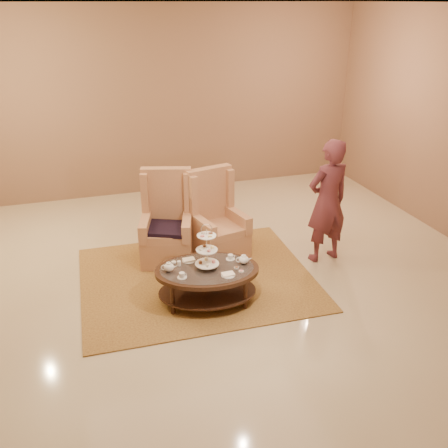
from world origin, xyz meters
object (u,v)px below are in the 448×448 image
object	(u,v)px
armchair_right	(216,228)
armchair_left	(167,230)
person	(327,202)
tea_table	(207,274)

from	to	relation	value
armchair_right	armchair_left	bearing A→B (deg)	158.76
armchair_left	person	xyz separation A→B (m)	(2.19, -0.71, 0.46)
tea_table	armchair_left	size ratio (longest dim) A/B	1.08
armchair_right	person	world-z (taller)	person
armchair_left	person	bearing A→B (deg)	-1.87
armchair_right	person	size ratio (longest dim) A/B	0.72
tea_table	person	size ratio (longest dim) A/B	0.79
armchair_left	person	world-z (taller)	person
tea_table	armchair_left	bearing A→B (deg)	110.17
armchair_left	person	distance (m)	2.35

